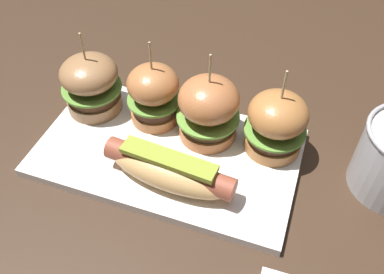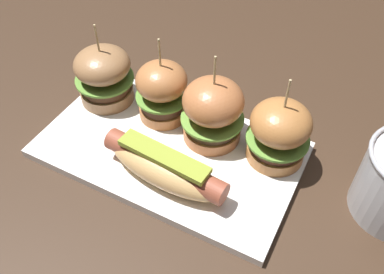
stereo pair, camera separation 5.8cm
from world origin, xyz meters
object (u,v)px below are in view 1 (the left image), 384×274
slider_far_right (276,123)px  slider_center_left (154,94)px  hot_dog (169,169)px  slider_far_left (91,84)px  slider_center_right (208,109)px  platter_main (168,152)px

slider_far_right → slider_center_left: bearing=179.9°
hot_dog → slider_far_right: size_ratio=1.33×
hot_dog → slider_far_left: 0.20m
slider_far_left → slider_center_right: slider_center_right is taller
hot_dog → slider_far_left: (-0.17, 0.10, 0.02)m
slider_center_left → slider_far_left: bearing=-175.1°
slider_center_right → slider_far_right: size_ratio=1.04×
platter_main → hot_dog: hot_dog is taller
slider_far_left → slider_center_left: slider_center_left is taller
slider_far_right → hot_dog: bearing=-137.3°
slider_center_right → slider_far_right: bearing=3.9°
hot_dog → slider_far_right: (0.12, 0.11, 0.02)m
platter_main → slider_far_left: bearing=161.7°
platter_main → slider_center_left: size_ratio=2.71×
slider_center_left → slider_center_right: size_ratio=0.96×
slider_far_left → slider_far_right: slider_far_right is taller
platter_main → slider_center_left: 0.09m
platter_main → slider_center_left: slider_center_left is taller
hot_dog → slider_center_right: 0.11m
platter_main → slider_far_right: 0.17m
slider_center_right → platter_main: bearing=-132.5°
slider_far_left → slider_center_left: (0.10, 0.01, 0.00)m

